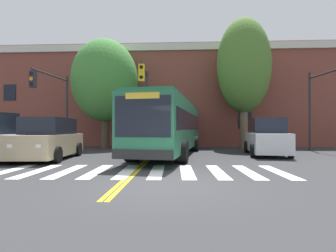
# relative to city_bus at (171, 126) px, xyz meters

# --- Properties ---
(ground_plane) EXTENTS (120.00, 120.00, 0.00)m
(ground_plane) POSITION_rel_city_bus_xyz_m (0.01, -8.31, -1.75)
(ground_plane) COLOR #303033
(crosswalk) EXTENTS (10.42, 3.46, 0.01)m
(crosswalk) POSITION_rel_city_bus_xyz_m (-0.82, -6.09, -1.74)
(crosswalk) COLOR white
(crosswalk) RESTS_ON ground
(lane_line_yellow_inner) EXTENTS (0.12, 36.00, 0.01)m
(lane_line_yellow_inner) POSITION_rel_city_bus_xyz_m (-1.14, 7.91, -1.75)
(lane_line_yellow_inner) COLOR gold
(lane_line_yellow_inner) RESTS_ON ground
(lane_line_yellow_outer) EXTENTS (0.12, 36.00, 0.01)m
(lane_line_yellow_outer) POSITION_rel_city_bus_xyz_m (-0.98, 7.91, -1.75)
(lane_line_yellow_outer) COLOR gold
(lane_line_yellow_outer) RESTS_ON ground
(city_bus) EXTENTS (4.09, 12.14, 3.18)m
(city_bus) POSITION_rel_city_bus_xyz_m (0.00, 0.00, 0.00)
(city_bus) COLOR #28704C
(city_bus) RESTS_ON ground
(car_tan_near_lane) EXTENTS (2.55, 5.29, 2.11)m
(car_tan_near_lane) POSITION_rel_city_bus_xyz_m (-6.10, -2.53, -0.74)
(car_tan_near_lane) COLOR tan
(car_tan_near_lane) RESTS_ON ground
(car_white_far_lane) EXTENTS (2.61, 5.01, 2.16)m
(car_white_far_lane) POSITION_rel_city_bus_xyz_m (5.64, 0.14, -0.72)
(car_white_far_lane) COLOR white
(car_white_far_lane) RESTS_ON ground
(car_teal_behind_bus) EXTENTS (2.32, 3.81, 1.88)m
(car_teal_behind_bus) POSITION_rel_city_bus_xyz_m (-0.98, 9.05, -0.89)
(car_teal_behind_bus) COLOR #236B70
(car_teal_behind_bus) RESTS_ON ground
(traffic_light_near_corner) EXTENTS (0.64, 3.63, 5.59)m
(traffic_light_near_corner) POSITION_rel_city_bus_xyz_m (9.96, 2.08, 2.01)
(traffic_light_near_corner) COLOR #28282D
(traffic_light_near_corner) RESTS_ON ground
(traffic_light_far_corner) EXTENTS (0.58, 4.08, 5.37)m
(traffic_light_far_corner) POSITION_rel_city_bus_xyz_m (-7.83, 1.36, 1.95)
(traffic_light_far_corner) COLOR #28282D
(traffic_light_far_corner) RESTS_ON ground
(traffic_light_overhead) EXTENTS (0.40, 3.95, 5.82)m
(traffic_light_overhead) POSITION_rel_city_bus_xyz_m (-1.83, 2.06, 2.25)
(traffic_light_overhead) COLOR #28282D
(traffic_light_overhead) RESTS_ON ground
(street_tree_curbside_large) EXTENTS (4.29, 4.30, 10.18)m
(street_tree_curbside_large) POSITION_rel_city_bus_xyz_m (5.48, 4.95, 4.69)
(street_tree_curbside_large) COLOR brown
(street_tree_curbside_large) RESTS_ON ground
(street_tree_curbside_small) EXTENTS (6.92, 6.74, 8.73)m
(street_tree_curbside_small) POSITION_rel_city_bus_xyz_m (-5.46, 5.04, 3.66)
(street_tree_curbside_small) COLOR #4C3D2D
(street_tree_curbside_small) RESTS_ON ground
(building_facade) EXTENTS (38.65, 6.17, 9.02)m
(building_facade) POSITION_rel_city_bus_xyz_m (0.89, 9.88, 2.77)
(building_facade) COLOR brown
(building_facade) RESTS_ON ground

